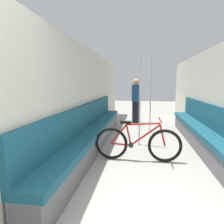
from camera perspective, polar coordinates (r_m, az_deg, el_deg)
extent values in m
cube|color=beige|center=(4.54, -7.76, 4.15)|extent=(0.10, 9.61, 2.19)
cube|color=beige|center=(4.63, 28.04, 3.34)|extent=(0.10, 9.61, 2.19)
cube|color=#5B5B60|center=(4.42, -5.19, -7.95)|extent=(0.34, 5.30, 0.37)
cube|color=#195166|center=(4.36, -5.23, -4.97)|extent=(0.40, 5.30, 0.10)
cube|color=#195166|center=(4.34, -7.41, -1.00)|extent=(0.07, 5.30, 0.50)
cube|color=#5B5B60|center=(4.49, 25.17, -8.44)|extent=(0.34, 5.30, 0.37)
cube|color=#195166|center=(4.44, 25.35, -5.51)|extent=(0.40, 5.30, 0.10)
cube|color=#195166|center=(4.43, 27.65, -1.69)|extent=(0.07, 5.30, 0.50)
torus|color=black|center=(3.76, -0.18, -8.97)|extent=(0.61, 0.05, 0.61)
torus|color=black|center=(3.75, 14.86, -9.32)|extent=(0.61, 0.05, 0.61)
cylinder|color=#B21E19|center=(3.74, 2.61, -9.19)|extent=(0.37, 0.03, 0.05)
cylinder|color=#B21E19|center=(3.69, 1.88, -6.45)|extent=(0.29, 0.03, 0.37)
cylinder|color=#B21E19|center=(3.67, 4.72, -6.22)|extent=(0.13, 0.03, 0.43)
cylinder|color=#B21E19|center=(3.67, 9.47, -6.57)|extent=(0.53, 0.03, 0.42)
cylinder|color=#B21E19|center=(3.62, 8.78, -3.40)|extent=(0.61, 0.03, 0.07)
cylinder|color=#B21E19|center=(3.69, 14.22, -6.40)|extent=(0.13, 0.03, 0.40)
cylinder|color=black|center=(3.73, 5.43, -9.39)|extent=(0.09, 0.06, 0.09)
cube|color=black|center=(3.63, 3.99, -2.95)|extent=(0.20, 0.07, 0.04)
cylinder|color=#B21E19|center=(3.62, 13.61, -2.21)|extent=(0.02, 0.46, 0.02)
cylinder|color=gray|center=(4.73, 7.73, -9.18)|extent=(0.08, 0.08, 0.01)
cylinder|color=silver|center=(4.52, 7.99, 4.01)|extent=(0.04, 0.04, 2.17)
cylinder|color=gray|center=(5.91, 10.68, -5.71)|extent=(0.08, 0.08, 0.01)
cylinder|color=silver|center=(5.75, 10.97, 4.82)|extent=(0.04, 0.04, 2.17)
cylinder|color=black|center=(7.16, 6.76, -0.13)|extent=(0.25, 0.25, 0.76)
cylinder|color=navy|center=(7.09, 6.85, 5.32)|extent=(0.30, 0.30, 0.60)
sphere|color=tan|center=(7.08, 6.90, 8.58)|extent=(0.21, 0.21, 0.21)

